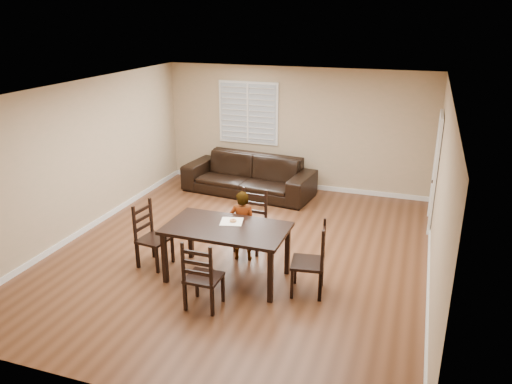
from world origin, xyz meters
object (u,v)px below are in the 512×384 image
dining_table (227,232)px  sofa (249,175)px  chair_near (253,221)px  chair_far (200,280)px  chair_left (148,236)px  donut (233,220)px  chair_right (317,262)px  child (242,226)px

dining_table → sofa: size_ratio=0.63×
chair_near → sofa: 2.69m
chair_near → chair_far: (-0.03, -2.07, -0.01)m
chair_far → chair_left: bearing=-35.7°
chair_near → donut: bearing=-85.4°
chair_right → chair_far: bearing=-63.7°
child → sofa: child is taller
chair_right → donut: (-1.33, 0.20, 0.38)m
dining_table → chair_near: bearing=89.6°
dining_table → donut: donut is taller
chair_right → chair_left: bearing=-98.8°
dining_table → chair_right: bearing=0.9°
chair_near → child: 0.50m
dining_table → donut: size_ratio=17.34×
chair_near → chair_right: bearing=-35.7°
child → sofa: 3.14m
chair_near → child: size_ratio=0.88×
chair_near → sofa: chair_near is taller
chair_left → sofa: size_ratio=0.36×
donut → sofa: (-0.98, 3.44, -0.45)m
donut → chair_right: bearing=-8.3°
chair_right → dining_table: bearing=-98.1°
chair_near → sofa: size_ratio=0.36×
dining_table → chair_far: (-0.01, -0.94, -0.29)m
donut → chair_left: bearing=-172.9°
child → dining_table: bearing=78.2°
chair_left → chair_far: bearing=-118.1°
chair_right → sofa: 4.31m
child → donut: child is taller
chair_near → chair_right: size_ratio=0.96×
chair_right → chair_near: bearing=-138.4°
dining_table → chair_left: bearing=179.3°
chair_near → chair_left: same height
chair_left → sofa: 3.63m
chair_right → donut: chair_right is taller
dining_table → chair_near: (0.02, 1.13, -0.28)m
chair_far → child: bearing=-90.5°
sofa → chair_left: bearing=-89.7°
donut → chair_far: bearing=-91.7°
chair_near → chair_right: 1.75m
dining_table → chair_left: size_ratio=1.74×
child → sofa: bearing=-83.4°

